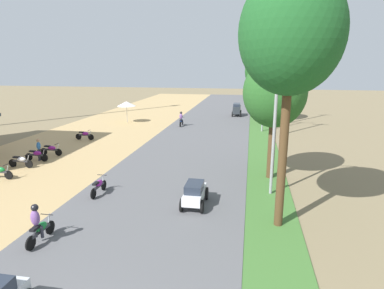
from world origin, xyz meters
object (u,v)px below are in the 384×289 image
object	(u,v)px
parked_motorbike_seventh	(85,135)
utility_pole_near	(289,80)
parked_motorbike_sixth	(51,149)
motorbike_ahead_second	(99,185)
parked_motorbike_fifth	(37,154)
median_tree_nearest	(291,34)
vendor_umbrella	(126,104)
parked_motorbike_third	(0,171)
car_sedan_white	(195,193)
motorbike_foreground_rider	(38,224)
car_van_charcoal	(237,109)
motorbike_ahead_third	(181,119)
median_tree_third	(263,72)
streetlamp_mid	(264,88)
streetlamp_far	(259,79)
streetlamp_near	(275,116)
pedestrian_on_shoulder	(39,148)
median_tree_second	(275,93)
utility_pole_far	(285,92)
parked_motorbike_fourth	(21,161)

from	to	relation	value
parked_motorbike_seventh	utility_pole_near	bearing A→B (deg)	33.01
parked_motorbike_sixth	motorbike_ahead_second	world-z (taller)	motorbike_ahead_second
parked_motorbike_fifth	median_tree_nearest	size ratio (longest dim) A/B	0.17
vendor_umbrella	parked_motorbike_third	bearing A→B (deg)	-91.23
median_tree_nearest	parked_motorbike_sixth	bearing A→B (deg)	152.95
parked_motorbike_sixth	car_sedan_white	distance (m)	14.24
motorbike_foreground_rider	parked_motorbike_fifth	bearing A→B (deg)	125.53
parked_motorbike_seventh	car_van_charcoal	bearing A→B (deg)	52.06
motorbike_ahead_third	vendor_umbrella	bearing A→B (deg)	170.49
motorbike_ahead_third	median_tree_third	bearing A→B (deg)	27.38
motorbike_ahead_second	streetlamp_mid	bearing A→B (deg)	64.23
streetlamp_far	car_sedan_white	distance (m)	44.76
parked_motorbike_fifth	utility_pole_near	size ratio (longest dim) A/B	0.19
parked_motorbike_seventh	streetlamp_near	world-z (taller)	streetlamp_near
pedestrian_on_shoulder	motorbike_foreground_rider	size ratio (longest dim) A/B	0.90
parked_motorbike_fifth	parked_motorbike_seventh	xyz separation A→B (m)	(0.11, 6.87, 0.00)
motorbike_ahead_third	parked_motorbike_seventh	bearing A→B (deg)	-131.63
median_tree_second	utility_pole_far	world-z (taller)	utility_pole_far
median_tree_second	motorbike_foreground_rider	distance (m)	13.98
motorbike_ahead_third	car_van_charcoal	bearing A→B (deg)	56.00
parked_motorbike_fifth	motorbike_ahead_third	xyz separation A→B (m)	(7.46, 15.15, 0.30)
median_tree_third	streetlamp_mid	bearing A→B (deg)	-90.24
streetlamp_mid	streetlamp_far	bearing A→B (deg)	90.00
parked_motorbike_fifth	median_tree_nearest	xyz separation A→B (m)	(16.48, -6.79, 7.47)
pedestrian_on_shoulder	median_tree_nearest	xyz separation A→B (m)	(16.39, -6.99, 7.06)
median_tree_third	motorbike_foreground_rider	distance (m)	31.58
parked_motorbike_third	parked_motorbike_sixth	size ratio (longest dim) A/B	1.00
median_tree_nearest	motorbike_foreground_rider	bearing A→B (deg)	-161.05
motorbike_foreground_rider	car_sedan_white	bearing A→B (deg)	39.85
parked_motorbike_fifth	streetlamp_mid	world-z (taller)	streetlamp_mid
median_tree_nearest	streetlamp_far	world-z (taller)	median_tree_nearest
parked_motorbike_sixth	streetlamp_far	size ratio (longest dim) A/B	0.24
parked_motorbike_fifth	parked_motorbike_sixth	size ratio (longest dim) A/B	1.00
pedestrian_on_shoulder	car_van_charcoal	bearing A→B (deg)	60.77
parked_motorbike_sixth	median_tree_third	size ratio (longest dim) A/B	0.22
parked_motorbike_fourth	car_van_charcoal	size ratio (longest dim) A/B	0.75
parked_motorbike_fourth	median_tree_third	size ratio (longest dim) A/B	0.22
parked_motorbike_third	streetlamp_far	distance (m)	45.87
parked_motorbike_third	median_tree_nearest	bearing A→B (deg)	-10.39
utility_pole_far	parked_motorbike_seventh	bearing A→B (deg)	-161.73
parked_motorbike_third	parked_motorbike_fifth	distance (m)	3.80
vendor_umbrella	median_tree_nearest	bearing A→B (deg)	-55.45
car_van_charcoal	motorbike_foreground_rider	world-z (taller)	car_van_charcoal
pedestrian_on_shoulder	utility_pole_near	world-z (taller)	utility_pole_near
parked_motorbike_seventh	motorbike_ahead_third	distance (m)	11.07
parked_motorbike_fifth	median_tree_second	distance (m)	17.11
streetlamp_near	motorbike_ahead_third	xyz separation A→B (m)	(-8.88, 18.36, -3.47)
parked_motorbike_fifth	pedestrian_on_shoulder	bearing A→B (deg)	65.84
utility_pole_near	parked_motorbike_third	bearing A→B (deg)	-129.65
streetlamp_near	car_van_charcoal	xyz separation A→B (m)	(-3.08, 26.96, -3.30)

